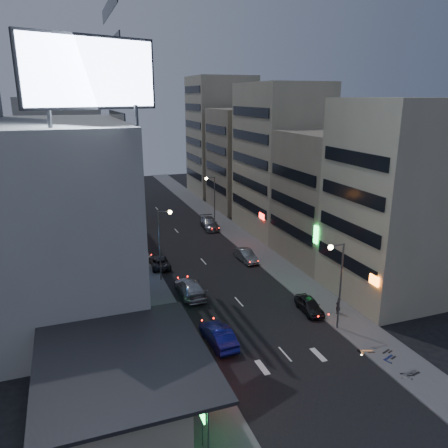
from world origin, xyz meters
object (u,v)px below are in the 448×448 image
scooter_blue (392,349)px  scooter_silver_b (374,345)px  parked_car_right_near (309,305)px  road_car_blue (218,335)px  scooter_silver_a (415,363)px  parked_car_right_mid (246,255)px  scooter_black_b (389,344)px  person (338,306)px  road_car_silver (190,288)px  parked_car_right_far (210,223)px  scooter_black_a (413,367)px  parked_car_left (159,262)px

scooter_blue → scooter_silver_b: 1.37m
parked_car_right_near → scooter_silver_b: bearing=-74.8°
parked_car_right_near → road_car_blue: (-10.18, -2.42, 0.12)m
scooter_silver_a → scooter_silver_b: (-1.22, 3.25, -0.09)m
parked_car_right_mid → parked_car_right_near: bearing=-90.9°
scooter_silver_a → scooter_black_b: (0.04, 2.98, -0.10)m
person → scooter_silver_a: bearing=77.0°
road_car_silver → scooter_blue: bearing=126.9°
parked_car_right_far → scooter_silver_a: 40.94m
parked_car_right_far → person: person is taller
road_car_blue → scooter_black_a: 15.21m
parked_car_left → parked_car_right_near: bearing=126.9°
road_car_silver → scooter_blue: 20.35m
scooter_silver_b → scooter_blue: bearing=-116.1°
parked_car_right_near → scooter_black_b: 8.50m
scooter_black_b → parked_car_left: bearing=10.1°
scooter_silver_a → road_car_blue: bearing=47.4°
parked_car_left → road_car_blue: road_car_blue is taller
parked_car_right_mid → road_car_blue: size_ratio=0.90×
road_car_silver → scooter_silver_b: size_ratio=3.70×
road_car_blue → scooter_silver_b: bearing=152.0°
scooter_blue → parked_car_left: bearing=9.0°
scooter_silver_b → person: bearing=12.8°
scooter_blue → parked_car_right_near: bearing=-4.4°
scooter_blue → scooter_black_b: (0.32, 0.73, -0.05)m
parked_car_right_far → scooter_black_b: 37.97m
scooter_blue → scooter_black_b: size_ratio=1.09×
parked_car_right_mid → scooter_silver_b: 22.62m
parked_car_right_mid → scooter_blue: parked_car_right_mid is taller
person → scooter_blue: bearing=75.5°
parked_car_right_mid → parked_car_right_far: size_ratio=0.79×
person → scooter_blue: size_ratio=0.94×
parked_car_right_far → scooter_silver_b: parked_car_right_far is taller
parked_car_right_near → scooter_blue: parked_car_right_near is taller
parked_car_right_mid → scooter_silver_b: (1.87, -22.54, -0.13)m
road_car_silver → scooter_silver_b: (11.22, -15.32, -0.25)m
parked_car_left → person: (13.48, -17.81, 0.28)m
road_car_blue → scooter_silver_b: road_car_blue is taller
road_car_silver → scooter_silver_b: bearing=126.5°
scooter_black_a → road_car_silver: bearing=49.5°
parked_car_left → parked_car_right_far: parked_car_right_far is taller
scooter_silver_a → parked_car_right_mid: bearing=-1.7°
scooter_black_a → person: bearing=16.3°
scooter_blue → scooter_silver_b: scooter_blue is taller
scooter_silver_a → scooter_black_b: 2.99m
scooter_black_a → parked_car_right_mid: bearing=22.8°
parked_car_right_near → parked_car_right_mid: (-0.47, 14.73, 0.04)m
scooter_black_b → scooter_silver_a: bearing=159.9°
road_car_silver → scooter_silver_a: (12.44, -18.57, -0.16)m
road_car_silver → person: bearing=143.8°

